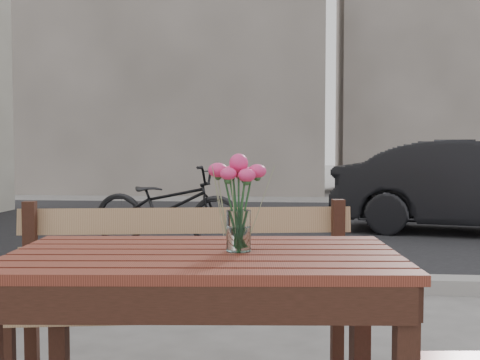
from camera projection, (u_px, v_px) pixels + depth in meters
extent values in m
cube|color=black|center=(275.00, 226.00, 8.95)|extent=(30.00, 8.00, 0.00)
cube|color=gray|center=(258.00, 281.00, 4.97)|extent=(30.00, 0.25, 0.12)
cube|color=slate|center=(172.00, 42.00, 15.98)|extent=(8.00, 3.00, 8.00)
cube|color=slate|center=(470.00, 81.00, 16.29)|extent=(7.00, 3.00, 6.00)
cube|color=#572216|center=(204.00, 257.00, 2.04)|extent=(1.37, 0.87, 0.03)
cube|color=black|center=(59.00, 342.00, 2.39)|extent=(0.07, 0.07, 0.77)
cube|color=black|center=(361.00, 343.00, 2.38)|extent=(0.07, 0.07, 0.77)
cube|color=#A47D55|center=(186.00, 307.00, 2.55)|extent=(1.57, 0.65, 0.03)
cube|color=#A47D55|center=(187.00, 240.00, 2.76)|extent=(1.51, 0.28, 0.41)
cube|color=black|center=(31.00, 305.00, 2.68)|extent=(0.06, 0.06, 0.92)
cube|color=black|center=(338.00, 299.00, 2.77)|extent=(0.06, 0.06, 0.92)
cylinder|color=white|center=(239.00, 231.00, 2.04)|extent=(0.08, 0.08, 0.14)
cylinder|color=#265C2E|center=(239.00, 210.00, 2.04)|extent=(0.05, 0.05, 0.28)
imported|color=black|center=(479.00, 187.00, 8.16)|extent=(4.07, 2.21, 1.27)
imported|color=black|center=(167.00, 206.00, 7.00)|extent=(1.93, 0.97, 0.97)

